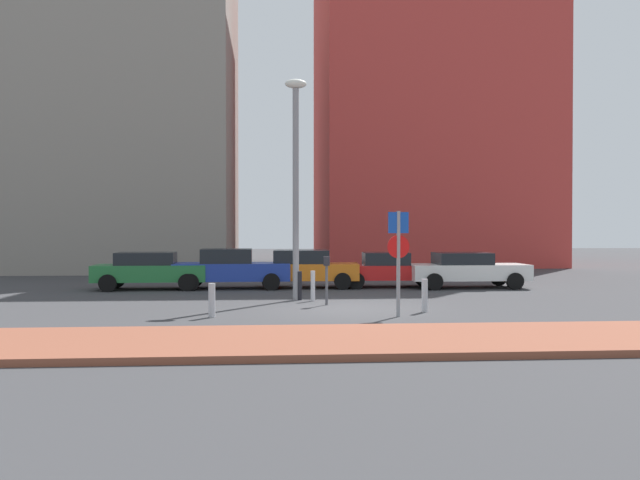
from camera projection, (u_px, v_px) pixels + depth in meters
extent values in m
plane|color=#38383A|center=(348.00, 309.00, 19.20)|extent=(120.00, 120.00, 0.00)
cube|color=brown|center=(383.00, 340.00, 13.29)|extent=(40.00, 3.63, 0.14)
cube|color=#237238|center=(151.00, 273.00, 25.35)|extent=(4.25, 1.86, 0.62)
cube|color=black|center=(146.00, 259.00, 25.32)|extent=(2.22, 1.65, 0.47)
cylinder|color=black|center=(191.00, 279.00, 26.37)|extent=(0.65, 0.24, 0.64)
cylinder|color=black|center=(187.00, 282.00, 24.66)|extent=(0.65, 0.24, 0.64)
cylinder|color=black|center=(116.00, 280.00, 26.04)|extent=(0.65, 0.24, 0.64)
cylinder|color=black|center=(108.00, 283.00, 24.34)|extent=(0.65, 0.24, 0.64)
cube|color=#1E389E|center=(232.00, 272.00, 25.70)|extent=(4.42, 1.74, 0.67)
cube|color=black|center=(227.00, 256.00, 25.67)|extent=(1.93, 1.58, 0.55)
cylinder|color=black|center=(271.00, 278.00, 26.68)|extent=(0.64, 0.23, 0.64)
cylinder|color=black|center=(271.00, 282.00, 24.99)|extent=(0.64, 0.23, 0.64)
cylinder|color=black|center=(195.00, 279.00, 26.42)|extent=(0.64, 0.23, 0.64)
cylinder|color=black|center=(190.00, 282.00, 24.72)|extent=(0.64, 0.23, 0.64)
cube|color=orange|center=(307.00, 271.00, 26.07)|extent=(4.11, 1.98, 0.64)
cube|color=black|center=(302.00, 257.00, 26.06)|extent=(2.23, 1.72, 0.52)
cylinder|color=black|center=(341.00, 278.00, 26.95)|extent=(0.65, 0.26, 0.64)
cylinder|color=black|center=(343.00, 281.00, 25.24)|extent=(0.65, 0.26, 0.64)
cylinder|color=black|center=(273.00, 278.00, 26.92)|extent=(0.65, 0.26, 0.64)
cylinder|color=black|center=(271.00, 281.00, 25.21)|extent=(0.65, 0.26, 0.64)
cube|color=red|center=(390.00, 272.00, 26.34)|extent=(4.23, 1.92, 0.56)
cube|color=black|center=(386.00, 259.00, 26.32)|extent=(1.84, 1.65, 0.49)
cylinder|color=black|center=(422.00, 277.00, 27.23)|extent=(0.65, 0.25, 0.64)
cylinder|color=black|center=(430.00, 281.00, 25.53)|extent=(0.65, 0.25, 0.64)
cylinder|color=black|center=(353.00, 278.00, 27.15)|extent=(0.65, 0.25, 0.64)
cylinder|color=black|center=(356.00, 281.00, 25.45)|extent=(0.65, 0.25, 0.64)
cube|color=white|center=(468.00, 272.00, 26.02)|extent=(4.57, 1.80, 0.60)
cube|color=black|center=(462.00, 258.00, 25.99)|extent=(2.07, 1.65, 0.45)
cylinder|color=black|center=(499.00, 278.00, 27.04)|extent=(0.64, 0.22, 0.64)
cylinder|color=black|center=(515.00, 281.00, 25.25)|extent=(0.64, 0.22, 0.64)
cylinder|color=black|center=(423.00, 278.00, 26.79)|extent=(0.64, 0.22, 0.64)
cylinder|color=black|center=(434.00, 282.00, 25.00)|extent=(0.64, 0.22, 0.64)
cylinder|color=gray|center=(398.00, 264.00, 17.38)|extent=(0.10, 0.10, 2.76)
cube|color=#1447B7|center=(398.00, 223.00, 17.36)|extent=(0.55, 0.12, 0.55)
cylinder|color=red|center=(398.00, 247.00, 17.37)|extent=(0.60, 0.12, 0.60)
cylinder|color=#4C4C51|center=(327.00, 285.00, 20.10)|extent=(0.08, 0.08, 1.19)
cube|color=black|center=(327.00, 261.00, 20.09)|extent=(0.18, 0.14, 0.28)
cylinder|color=gray|center=(296.00, 194.00, 21.48)|extent=(0.20, 0.20, 6.80)
ellipsoid|color=silver|center=(296.00, 84.00, 21.43)|extent=(0.70, 0.36, 0.30)
cylinder|color=#B7B7BC|center=(313.00, 286.00, 21.23)|extent=(0.14, 0.14, 0.96)
cylinder|color=#B7B7BC|center=(425.00, 296.00, 18.35)|extent=(0.17, 0.17, 0.91)
cylinder|color=black|center=(299.00, 286.00, 21.51)|extent=(0.17, 0.17, 0.93)
cylinder|color=#B7B7BC|center=(212.00, 300.00, 17.27)|extent=(0.18, 0.18, 0.88)
cube|color=#BF3833|center=(426.00, 85.00, 44.71)|extent=(14.22, 12.98, 23.93)
cube|color=gray|center=(117.00, 65.00, 39.91)|extent=(13.81, 14.37, 24.20)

